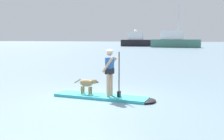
# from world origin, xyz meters

# --- Properties ---
(ground_plane) EXTENTS (400.00, 400.00, 0.00)m
(ground_plane) POSITION_xyz_m (0.00, 0.00, 0.00)
(ground_plane) COLOR slate
(paddleboard) EXTENTS (3.72, 0.93, 0.10)m
(paddleboard) POSITION_xyz_m (0.23, 0.01, 0.05)
(paddleboard) COLOR #33B2BF
(paddleboard) RESTS_ON ground_plane
(person_paddler) EXTENTS (0.61, 0.49, 1.65)m
(person_paddler) POSITION_xyz_m (0.36, 0.01, 1.05)
(person_paddler) COLOR tan
(person_paddler) RESTS_ON paddleboard
(dog) EXTENTS (0.99, 0.24, 0.58)m
(dog) POSITION_xyz_m (-0.52, -0.02, 0.49)
(dog) COLOR #997A51
(dog) RESTS_ON paddleboard
(moored_boat_starboard) EXTENTS (9.65, 3.54, 4.79)m
(moored_boat_starboard) POSITION_xyz_m (-19.90, 63.61, 1.56)
(moored_boat_starboard) COLOR black
(moored_boat_starboard) RESTS_ON ground_plane
(moored_boat_center) EXTENTS (11.94, 3.39, 10.54)m
(moored_boat_center) POSITION_xyz_m (-8.11, 57.65, 1.61)
(moored_boat_center) COLOR #3F7266
(moored_boat_center) RESTS_ON ground_plane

